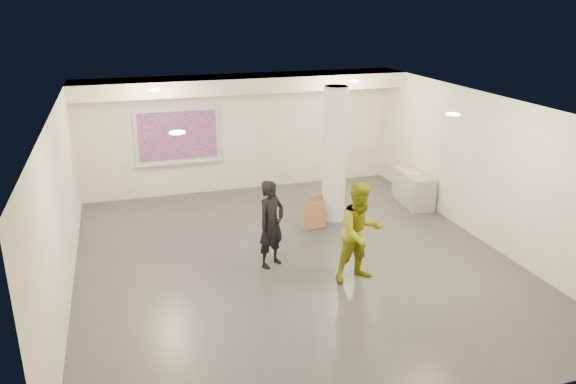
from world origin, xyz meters
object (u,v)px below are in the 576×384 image
object	(u,v)px
credenza	(413,188)
woman	(271,224)
column	(335,155)
man	(361,232)
projection_screen	(178,136)

from	to	relation	value
credenza	woman	world-z (taller)	woman
column	credenza	world-z (taller)	column
woman	man	distance (m)	1.67
column	projection_screen	size ratio (longest dim) A/B	1.43
column	woman	size ratio (longest dim) A/B	1.81
column	man	xyz separation A→B (m)	(-0.63, -2.86, -0.60)
column	woman	world-z (taller)	column
projection_screen	woman	bearing A→B (deg)	-75.88
column	woman	distance (m)	2.79
man	column	bearing A→B (deg)	69.52
column	credenza	size ratio (longest dim) A/B	2.26
projection_screen	credenza	xyz separation A→B (m)	(5.32, -2.30, -1.14)
credenza	woman	size ratio (longest dim) A/B	0.80
woman	projection_screen	bearing A→B (deg)	72.91
column	man	distance (m)	2.99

